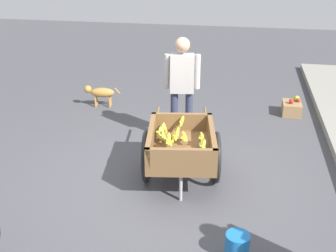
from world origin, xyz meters
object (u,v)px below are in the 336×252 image
at_px(fruit_cart, 181,148).
at_px(mixed_fruit_crate, 292,108).
at_px(dog, 100,93).
at_px(plastic_bucket, 237,246).
at_px(vendor_person, 182,81).

height_order(fruit_cart, mixed_fruit_crate, fruit_cart).
bearing_deg(mixed_fruit_crate, dog, -84.64).
relative_size(dog, plastic_bucket, 2.54).
bearing_deg(dog, plastic_bucket, 37.10).
bearing_deg(mixed_fruit_crate, plastic_bucket, -11.21).
distance_m(fruit_cart, dog, 2.99).
bearing_deg(vendor_person, plastic_bucket, 21.68).
height_order(vendor_person, plastic_bucket, vendor_person).
bearing_deg(plastic_bucket, dog, -142.90).
xyz_separation_m(dog, mixed_fruit_crate, (-0.33, 3.47, -0.15)).
xyz_separation_m(dog, plastic_bucket, (3.57, 2.70, -0.14)).
height_order(fruit_cart, plastic_bucket, fruit_cart).
height_order(fruit_cart, vendor_person, vendor_person).
height_order(vendor_person, mixed_fruit_crate, vendor_person).
bearing_deg(vendor_person, fruit_cart, 9.77).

